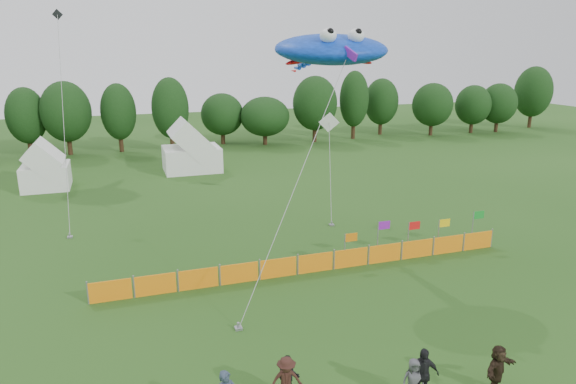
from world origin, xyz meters
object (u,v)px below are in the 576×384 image
object	(u,v)px
tent_right	(191,151)
spectator_c	(286,381)
spectator_f	(497,369)
stingray_kite	(329,50)
spectator_d	(422,375)
spectator_e	(413,380)
tent_left	(45,169)
barrier_fence	(315,263)
spectator_b	(288,378)

from	to	relation	value
tent_right	spectator_c	size ratio (longest dim) A/B	3.10
spectator_f	stingray_kite	distance (m)	16.25
spectator_d	spectator_e	distance (m)	0.34
tent_left	barrier_fence	xyz separation A→B (m)	(14.94, -22.35, -1.14)
spectator_f	barrier_fence	bearing A→B (deg)	82.24
spectator_f	tent_right	bearing A→B (deg)	78.34
tent_right	spectator_c	world-z (taller)	tent_right
tent_right	spectator_e	bearing A→B (deg)	-86.74
spectator_b	spectator_f	xyz separation A→B (m)	(6.72, -1.85, 0.07)
spectator_b	stingray_kite	xyz separation A→B (m)	(5.74, 10.77, 10.27)
spectator_b	spectator_d	bearing A→B (deg)	-2.48
tent_left	tent_right	size ratio (longest dim) A/B	0.70
spectator_d	stingray_kite	size ratio (longest dim) A/B	0.14
spectator_c	spectator_d	size ratio (longest dim) A/B	0.89
spectator_e	spectator_f	xyz separation A→B (m)	(2.91, -0.47, 0.09)
spectator_c	spectator_e	distance (m)	4.12
barrier_fence	spectator_d	xyz separation A→B (m)	(-0.38, -10.41, 0.45)
tent_left	spectator_b	world-z (taller)	tent_left
tent_left	spectator_f	bearing A→B (deg)	-62.60
tent_left	spectator_c	size ratio (longest dim) A/B	2.18
spectator_c	tent_left	bearing A→B (deg)	116.65
barrier_fence	stingray_kite	size ratio (longest dim) A/B	1.65
spectator_e	spectator_c	bearing A→B (deg)	177.35
spectator_e	spectator_b	bearing A→B (deg)	173.76
spectator_f	stingray_kite	world-z (taller)	stingray_kite
spectator_c	stingray_kite	distance (m)	16.11
tent_right	stingray_kite	world-z (taller)	stingray_kite
spectator_c	stingray_kite	bearing A→B (deg)	70.37
spectator_d	spectator_e	world-z (taller)	spectator_d
tent_left	spectator_b	bearing A→B (deg)	-71.51
spectator_b	stingray_kite	distance (m)	15.95
tent_left	stingray_kite	distance (m)	27.83
tent_left	spectator_f	distance (m)	37.38
tent_right	barrier_fence	world-z (taller)	tent_right
spectator_b	spectator_f	world-z (taller)	spectator_f
tent_right	spectator_f	world-z (taller)	tent_right
spectator_b	spectator_c	xyz separation A→B (m)	(-0.14, -0.22, 0.07)
spectator_d	spectator_f	bearing A→B (deg)	5.71
tent_left	spectator_c	xyz separation A→B (m)	(10.33, -31.55, -0.79)
barrier_fence	spectator_b	xyz separation A→B (m)	(-4.47, -8.98, 0.28)
tent_right	stingray_kite	distance (m)	25.19
spectator_b	spectator_c	bearing A→B (deg)	-105.82
tent_left	spectator_b	size ratio (longest dim) A/B	2.36
spectator_c	spectator_f	xyz separation A→B (m)	(6.86, -1.62, 0.01)
spectator_d	stingray_kite	xyz separation A→B (m)	(1.65, 12.20, 10.10)
spectator_b	spectator_e	distance (m)	4.05
tent_left	spectator_d	world-z (taller)	tent_left
spectator_d	spectator_e	xyz separation A→B (m)	(-0.28, 0.05, -0.19)
spectator_b	barrier_fence	bearing A→B (deg)	80.37
barrier_fence	spectator_f	bearing A→B (deg)	-78.26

